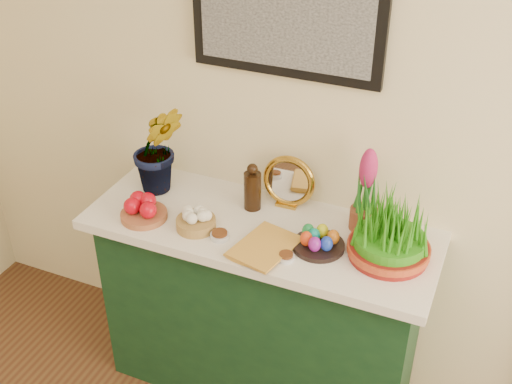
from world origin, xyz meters
TOP-DOWN VIEW (x-y plane):
  - sideboard at (-0.34, 2.00)m, footprint 1.30×0.45m
  - tablecloth at (-0.34, 2.00)m, footprint 1.40×0.55m
  - hyacinth_green at (-0.83, 2.08)m, footprint 0.34×0.33m
  - apple_bowl at (-0.79, 1.86)m, footprint 0.20×0.20m
  - garlic_basket at (-0.57, 1.88)m, footprint 0.16×0.16m
  - vinegar_cruet at (-0.42, 2.10)m, footprint 0.07×0.07m
  - mirror at (-0.30, 2.18)m, footprint 0.22×0.07m
  - book at (-0.36, 1.88)m, footprint 0.22×0.28m
  - spice_dish_left at (-0.45, 1.86)m, footprint 0.07×0.07m
  - spice_dish_right at (-0.17, 1.84)m, footprint 0.06×0.06m
  - egg_plate at (-0.09, 1.95)m, footprint 0.22×0.22m
  - hyacinth_pink at (0.03, 2.14)m, footprint 0.11×0.11m
  - wheatgrass_sabzeh at (0.16, 2.00)m, footprint 0.30×0.30m

SIDE VIEW (x-z plane):
  - sideboard at x=-0.34m, z-range 0.00..0.85m
  - tablecloth at x=-0.34m, z-range 0.85..0.89m
  - spice_dish_right at x=-0.17m, z-range 0.89..0.92m
  - spice_dish_left at x=-0.45m, z-range 0.89..0.92m
  - book at x=-0.36m, z-range 0.89..0.92m
  - egg_plate at x=-0.09m, z-range 0.88..0.96m
  - garlic_basket at x=-0.57m, z-range 0.88..0.97m
  - apple_bowl at x=-0.79m, z-range 0.88..0.98m
  - vinegar_cruet at x=-0.42m, z-range 0.88..1.08m
  - mirror at x=-0.30m, z-range 0.89..1.11m
  - wheatgrass_sabzeh at x=0.16m, z-range 0.87..1.12m
  - hyacinth_pink at x=0.03m, z-range 0.87..1.22m
  - hyacinth_green at x=-0.83m, z-range 0.89..1.41m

